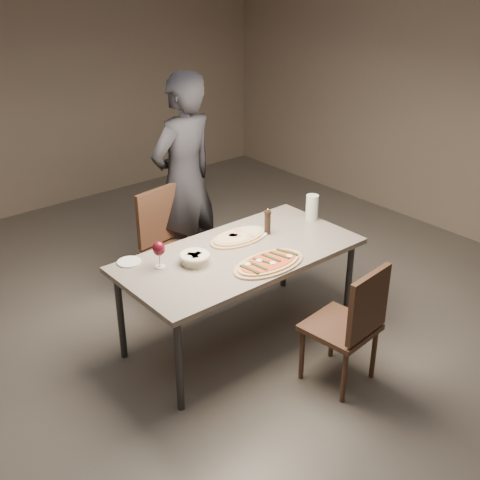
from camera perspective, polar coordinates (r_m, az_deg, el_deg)
room at (r=4.14m, az=-0.00°, el=6.86°), size 7.00×7.00×7.00m
dining_table at (r=4.42m, az=-0.00°, el=-1.83°), size 1.80×0.90×0.75m
zucchini_pizza at (r=4.22m, az=2.75°, el=-2.18°), size 0.59×0.32×0.05m
ham_pizza at (r=4.60m, az=-0.07°, el=0.32°), size 0.51×0.28×0.04m
bread_basket at (r=4.23m, az=-4.32°, el=-1.68°), size 0.22×0.22×0.08m
oil_dish at (r=4.67m, az=1.75°, el=0.62°), size 0.14×0.14×0.02m
pepper_mill_left at (r=4.65m, az=2.63°, el=1.72°), size 0.05×0.05×0.21m
pepper_mill_right at (r=4.95m, az=6.57°, el=2.99°), size 0.05×0.05×0.19m
carafe at (r=4.93m, az=6.84°, el=3.08°), size 0.10×0.10×0.21m
wine_glass at (r=4.17m, az=-7.70°, el=-0.89°), size 0.09×0.09×0.20m
side_plate at (r=4.32m, az=-10.46°, el=-2.06°), size 0.17×0.17×0.01m
chair_near at (r=4.11m, az=10.56°, el=-7.57°), size 0.48×0.48×0.92m
chair_far at (r=5.09m, az=-6.78°, el=0.01°), size 0.52×0.52×0.97m
diner at (r=5.25m, az=-5.33°, el=5.60°), size 0.75×0.56×1.88m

